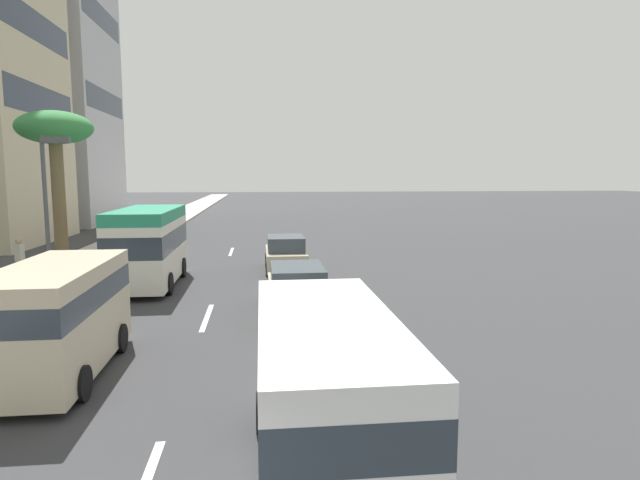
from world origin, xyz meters
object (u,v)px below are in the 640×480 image
van_third (326,387)px  car_second (286,254)px  pedestrian_mid_block (20,258)px  palm_tree (55,137)px  street_lamp (49,197)px  car_lead (297,291)px  van_fourth (56,313)px  minibus_fifth (148,244)px

van_third → car_second: bearing=-0.7°
pedestrian_mid_block → palm_tree: palm_tree is taller
palm_tree → street_lamp: palm_tree is taller
car_lead → van_third: bearing=178.7°
pedestrian_mid_block → palm_tree: size_ratio=0.26×
street_lamp → van_fourth: bearing=-159.4°
van_third → street_lamp: bearing=34.6°
car_second → van_third: bearing=179.3°
palm_tree → street_lamp: (-4.48, -1.31, -2.30)m
minibus_fifth → pedestrian_mid_block: size_ratio=3.30×
street_lamp → palm_tree: bearing=16.3°
pedestrian_mid_block → street_lamp: size_ratio=0.33×
palm_tree → street_lamp: bearing=-163.7°
van_fourth → street_lamp: (6.93, 2.60, 2.28)m
car_second → street_lamp: street_lamp is taller
car_second → palm_tree: size_ratio=0.58×
minibus_fifth → street_lamp: (-2.70, 2.64, 2.00)m
pedestrian_mid_block → van_fourth: bearing=144.8°
car_lead → van_fourth: size_ratio=0.91×
car_lead → pedestrian_mid_block: pedestrian_mid_block is taller
car_lead → street_lamp: 9.05m
van_third → minibus_fifth: (14.32, 5.38, 0.28)m
van_fourth → palm_tree: bearing=-161.1°
car_second → pedestrian_mid_block: size_ratio=2.19×
van_third → minibus_fifth: minibus_fifth is taller
car_second → van_third: size_ratio=0.78×
minibus_fifth → palm_tree: (1.79, 3.95, 4.30)m
car_lead → van_fourth: van_fourth is taller
palm_tree → van_fourth: bearing=-161.1°
car_lead → car_second: (7.75, -0.01, 0.01)m
street_lamp → van_third: bearing=-145.4°
car_lead → street_lamp: (2.35, 8.23, 2.94)m
car_second → car_lead: bearing=179.9°
minibus_fifth → palm_tree: 6.11m
van_third → street_lamp: size_ratio=0.92×
street_lamp → car_lead: bearing=-106.0°
minibus_fifth → pedestrian_mid_block: minibus_fifth is taller
pedestrian_mid_block → van_third: bearing=153.5°
car_lead → palm_tree: (6.84, 9.53, 5.24)m
minibus_fifth → street_lamp: 4.27m
car_lead → van_fourth: 7.28m
van_fourth → car_lead: bearing=129.1°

